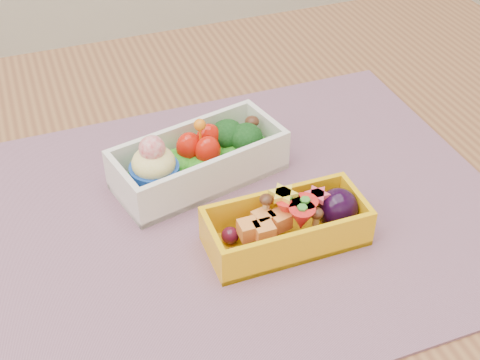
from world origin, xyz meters
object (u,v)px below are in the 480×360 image
object	(u,v)px
table	(187,273)
bento_yellow	(290,224)
bento_white	(198,159)
placemat	(235,214)

from	to	relation	value
table	bento_yellow	world-z (taller)	bento_yellow
table	bento_yellow	distance (m)	0.17
table	bento_white	distance (m)	0.14
table	placemat	distance (m)	0.11
bento_white	bento_yellow	distance (m)	0.13
bento_white	bento_yellow	world-z (taller)	bento_white
table	bento_white	world-z (taller)	bento_white
placemat	bento_yellow	world-z (taller)	bento_yellow
placemat	bento_yellow	size ratio (longest dim) A/B	3.59
table	bento_white	size ratio (longest dim) A/B	6.18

